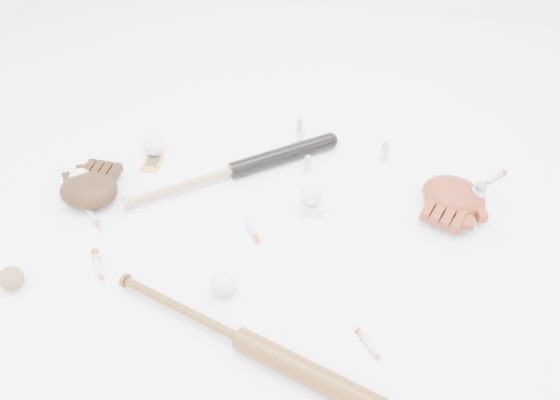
% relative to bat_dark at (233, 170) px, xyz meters
% --- Properties ---
extents(bat_dark, '(0.69, 0.51, 0.06)m').
position_rel_bat_dark_xyz_m(bat_dark, '(0.00, 0.00, 0.00)').
color(bat_dark, black).
rests_on(bat_dark, ground).
extents(bat_wood, '(0.80, 0.32, 0.06)m').
position_rel_bat_dark_xyz_m(bat_wood, '(0.17, -0.63, 0.00)').
color(bat_wood, brown).
rests_on(bat_wood, ground).
extents(glove_dark, '(0.24, 0.24, 0.08)m').
position_rel_bat_dark_xyz_m(glove_dark, '(-0.44, -0.19, 0.01)').
color(glove_dark, '#311D0D').
rests_on(glove_dark, ground).
extents(glove_tan, '(0.31, 0.31, 0.09)m').
position_rel_bat_dark_xyz_m(glove_tan, '(0.73, -0.01, 0.01)').
color(glove_tan, maroon).
rests_on(glove_tan, ground).
extents(trading_card, '(0.07, 0.09, 0.00)m').
position_rel_bat_dark_xyz_m(trading_card, '(-0.30, 0.01, -0.03)').
color(trading_card, gold).
rests_on(trading_card, ground).
extents(pedestal, '(0.08, 0.08, 0.04)m').
position_rel_bat_dark_xyz_m(pedestal, '(0.28, -0.11, -0.01)').
color(pedestal, white).
rests_on(pedestal, ground).
extents(baseball_on_pedestal, '(0.07, 0.07, 0.07)m').
position_rel_bat_dark_xyz_m(baseball_on_pedestal, '(0.28, -0.11, 0.04)').
color(baseball_on_pedestal, silver).
rests_on(baseball_on_pedestal, pedestal).
extents(baseball_left, '(0.08, 0.08, 0.08)m').
position_rel_bat_dark_xyz_m(baseball_left, '(-0.49, -0.14, 0.01)').
color(baseball_left, silver).
rests_on(baseball_left, ground).
extents(baseball_upper, '(0.08, 0.08, 0.08)m').
position_rel_bat_dark_xyz_m(baseball_upper, '(-0.31, 0.07, 0.01)').
color(baseball_upper, silver).
rests_on(baseball_upper, ground).
extents(baseball_mid, '(0.07, 0.07, 0.07)m').
position_rel_bat_dark_xyz_m(baseball_mid, '(0.08, -0.47, 0.01)').
color(baseball_mid, silver).
rests_on(baseball_mid, ground).
extents(baseball_aged, '(0.07, 0.07, 0.07)m').
position_rel_bat_dark_xyz_m(baseball_aged, '(-0.51, -0.56, 0.00)').
color(baseball_aged, brown).
rests_on(baseball_aged, ground).
extents(syringe_0, '(0.11, 0.14, 0.02)m').
position_rel_bat_dark_xyz_m(syringe_0, '(-0.30, -0.46, -0.02)').
color(syringe_0, '#ADBCC6').
rests_on(syringe_0, ground).
extents(syringe_1, '(0.10, 0.13, 0.02)m').
position_rel_bat_dark_xyz_m(syringe_1, '(0.11, -0.23, -0.02)').
color(syringe_1, '#ADBCC6').
rests_on(syringe_1, ground).
extents(syringe_2, '(0.07, 0.16, 0.02)m').
position_rel_bat_dark_xyz_m(syringe_2, '(0.19, 0.23, -0.02)').
color(syringe_2, '#ADBCC6').
rests_on(syringe_2, ground).
extents(syringe_3, '(0.10, 0.12, 0.02)m').
position_rel_bat_dark_xyz_m(syringe_3, '(0.50, -0.58, -0.02)').
color(syringe_3, '#ADBCC6').
rests_on(syringe_3, ground).
extents(syringe_4, '(0.11, 0.11, 0.02)m').
position_rel_bat_dark_xyz_m(syringe_4, '(0.88, 0.14, -0.02)').
color(syringe_4, '#ADBCC6').
rests_on(syringe_4, ground).
extents(syringe_5, '(0.14, 0.14, 0.02)m').
position_rel_bat_dark_xyz_m(syringe_5, '(-0.40, -0.27, -0.02)').
color(syringe_5, '#ADBCC6').
rests_on(syringe_5, ground).
extents(vial_0, '(0.02, 0.02, 0.06)m').
position_rel_bat_dark_xyz_m(vial_0, '(0.19, 0.27, 0.00)').
color(vial_0, silver).
rests_on(vial_0, ground).
extents(vial_1, '(0.03, 0.03, 0.07)m').
position_rel_bat_dark_xyz_m(vial_1, '(0.50, 0.18, 0.01)').
color(vial_1, silver).
rests_on(vial_1, ground).
extents(vial_2, '(0.03, 0.03, 0.07)m').
position_rel_bat_dark_xyz_m(vial_2, '(0.25, 0.07, 0.01)').
color(vial_2, silver).
rests_on(vial_2, ground).
extents(vial_3, '(0.04, 0.04, 0.10)m').
position_rel_bat_dark_xyz_m(vial_3, '(0.80, -0.01, 0.02)').
color(vial_3, silver).
rests_on(vial_3, ground).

